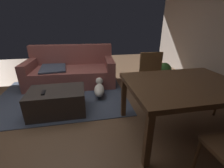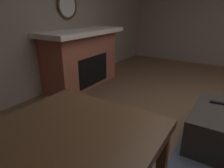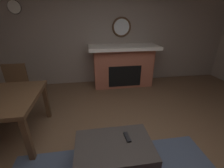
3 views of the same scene
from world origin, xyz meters
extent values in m
plane|color=brown|center=(0.00, 0.00, 0.00)|extent=(8.78, 8.78, 0.00)
cube|color=gray|center=(0.00, -2.92, 1.44)|extent=(7.72, 0.12, 2.88)
cube|color=#9E5642|center=(-0.49, -2.56, 0.51)|extent=(1.57, 0.60, 1.03)
cube|color=black|center=(-0.49, -2.30, 0.35)|extent=(0.86, 0.10, 0.56)
cube|color=white|center=(-0.49, -2.51, 1.07)|extent=(1.81, 0.76, 0.08)
torus|color=#4C331E|center=(-0.49, -2.83, 1.53)|extent=(0.51, 0.05, 0.51)
cylinder|color=silver|center=(-0.49, -2.83, 1.53)|extent=(0.42, 0.01, 0.42)
cube|color=#2D2826|center=(0.17, 0.02, 0.21)|extent=(0.91, 0.60, 0.42)
cube|color=black|center=(0.00, -0.06, 0.43)|extent=(0.06, 0.16, 0.02)
cube|color=#513823|center=(1.25, -0.29, 0.34)|extent=(0.07, 0.07, 0.68)
cube|color=#513823|center=(1.25, -1.25, 0.34)|extent=(0.07, 0.07, 0.68)
cube|color=#513823|center=(1.92, -1.61, 0.43)|extent=(0.44, 0.44, 0.04)
cube|color=#513823|center=(1.92, -1.81, 0.69)|extent=(0.44, 0.04, 0.48)
cylinder|color=#513823|center=(1.72, -1.42, 0.21)|extent=(0.04, 0.04, 0.41)
cylinder|color=#513823|center=(2.12, -1.41, 0.21)|extent=(0.04, 0.04, 0.41)
cylinder|color=#513823|center=(1.72, -1.82, 0.21)|extent=(0.04, 0.04, 0.41)
cylinder|color=#513823|center=(2.12, -1.81, 0.21)|extent=(0.04, 0.04, 0.41)
cylinder|color=silver|center=(2.04, -2.83, 1.99)|extent=(0.28, 0.03, 0.28)
torus|color=black|center=(2.04, -2.83, 1.99)|extent=(0.31, 0.02, 0.31)
camera|label=1|loc=(0.66, -2.37, 1.49)|focal=24.39mm
camera|label=2|loc=(2.49, 0.04, 1.48)|focal=32.28mm
camera|label=3|loc=(0.39, 1.29, 1.78)|focal=23.84mm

